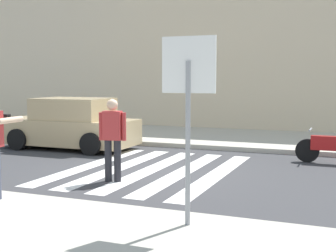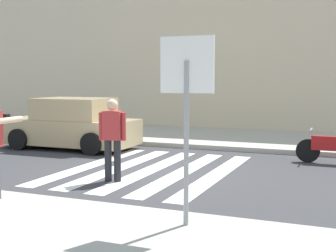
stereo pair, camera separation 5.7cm
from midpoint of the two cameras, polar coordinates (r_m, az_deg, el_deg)
ground_plane at (r=10.92m, az=-2.38°, el=-5.52°), size 120.00×120.00×0.00m
sidewalk_far at (r=16.48m, az=6.36°, el=-1.42°), size 60.00×4.80×0.14m
building_facade_far at (r=20.65m, az=9.87°, el=9.08°), size 56.00×4.00×6.67m
crosswalk_stripe_0 at (r=11.84m, az=-9.05°, el=-4.68°), size 0.44×5.20×0.01m
crosswalk_stripe_1 at (r=11.45m, az=-5.61°, el=-5.00°), size 0.44×5.20×0.01m
crosswalk_stripe_2 at (r=11.10m, az=-1.94°, el=-5.32°), size 0.44×5.20×0.01m
crosswalk_stripe_3 at (r=10.80m, az=1.95°, el=-5.63°), size 0.44×5.20×0.01m
crosswalk_stripe_4 at (r=10.56m, az=6.04°, el=-5.93°), size 0.44×5.20×0.01m
stop_sign at (r=6.31m, az=2.57°, el=4.58°), size 0.76×0.08×2.58m
pedestrian_crossing at (r=9.77m, az=-6.62°, el=-1.13°), size 0.57×0.32×1.72m
parked_car_tan at (r=14.56m, az=-11.57°, el=0.12°), size 4.10×1.92×1.55m
motorcycle at (r=12.46m, az=19.47°, el=-2.51°), size 1.76×0.60×0.87m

